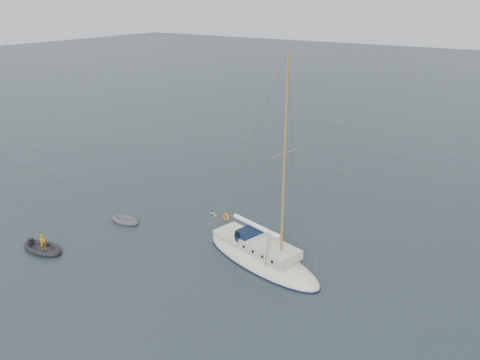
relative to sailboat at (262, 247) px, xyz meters
The scene contains 4 objects.
ground 2.40m from the sailboat, 164.14° to the left, with size 300.00×300.00×0.00m, color black.
sailboat is the anchor object (origin of this frame).
dinghy 12.03m from the sailboat, behind, with size 2.55×1.15×0.37m.
rib 15.34m from the sailboat, 151.72° to the right, with size 3.39×1.54×1.34m.
Camera 1 is at (15.88, -23.95, 16.61)m, focal length 35.00 mm.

